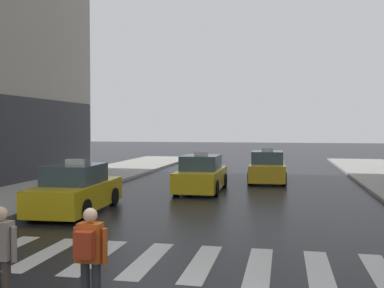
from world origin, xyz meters
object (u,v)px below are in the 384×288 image
(taxi_third, at_px, (267,168))
(pedestrian_with_backpack, at_px, (90,253))
(taxi_lead, at_px, (76,191))
(taxi_second, at_px, (201,175))
(pedestrian_plain_coat, at_px, (1,252))

(taxi_third, bearing_deg, pedestrian_with_backpack, -96.44)
(taxi_third, height_order, pedestrian_with_backpack, taxi_third)
(taxi_lead, height_order, taxi_second, same)
(taxi_third, relative_size, pedestrian_with_backpack, 2.78)
(taxi_second, xyz_separation_m, pedestrian_with_backpack, (0.76, -13.75, 0.25))
(taxi_third, distance_m, pedestrian_with_backpack, 18.07)
(taxi_third, relative_size, pedestrian_plain_coat, 2.78)
(taxi_lead, distance_m, taxi_second, 6.69)
(taxi_lead, relative_size, taxi_third, 1.01)
(pedestrian_with_backpack, height_order, pedestrian_plain_coat, same)
(taxi_second, relative_size, taxi_third, 0.99)
(taxi_second, xyz_separation_m, pedestrian_plain_coat, (-0.66, -13.87, 0.21))
(taxi_lead, bearing_deg, pedestrian_plain_coat, -71.98)
(taxi_lead, height_order, taxi_third, same)
(taxi_third, bearing_deg, taxi_second, -123.57)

